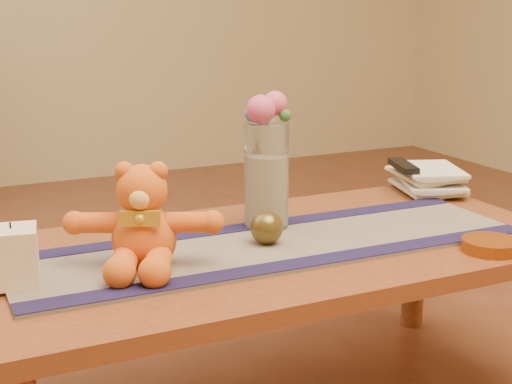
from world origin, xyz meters
name	(u,v)px	position (x,y,z in m)	size (l,w,h in m)	color
coffee_table_top	(275,251)	(0.00, 0.00, 0.43)	(1.40, 0.70, 0.04)	#602D17
table_leg_br	(414,263)	(0.64, 0.29, 0.21)	(0.07, 0.07, 0.41)	#602D17
persian_runner	(273,245)	(-0.02, -0.02, 0.45)	(1.20, 0.35, 0.01)	#1D1740
runner_border_near	(303,263)	(-0.02, -0.17, 0.46)	(1.20, 0.06, 0.00)	#161236
runner_border_far	(247,227)	(-0.02, 0.12, 0.46)	(1.20, 0.06, 0.00)	#161236
teddy_bear	(143,217)	(-0.33, -0.03, 0.56)	(0.31, 0.26, 0.21)	#D85E1B
pillar_candle	(13,256)	(-0.59, -0.03, 0.52)	(0.10, 0.10, 0.11)	beige
candle_wick	(10,225)	(-0.59, -0.03, 0.58)	(0.00, 0.00, 0.01)	black
glass_vase	(266,175)	(0.03, 0.11, 0.59)	(0.11, 0.11, 0.26)	silver
potpourri_fill	(266,191)	(0.03, 0.11, 0.55)	(0.09, 0.09, 0.18)	beige
rose_left	(261,109)	(0.01, 0.10, 0.75)	(0.07, 0.07, 0.07)	#CF4976
rose_right	(275,103)	(0.06, 0.11, 0.76)	(0.06, 0.06, 0.06)	#CF4976
blue_flower_back	(264,109)	(0.04, 0.14, 0.75)	(0.04, 0.04, 0.04)	#4F69AC
blue_flower_side	(252,114)	(0.00, 0.13, 0.74)	(0.04, 0.04, 0.04)	#4F69AC
leaf_sprig	(285,115)	(0.07, 0.09, 0.74)	(0.03, 0.03, 0.03)	#33662D
bronze_ball	(267,227)	(-0.03, -0.01, 0.50)	(0.08, 0.08, 0.08)	#50411A
book_bottom	(401,190)	(0.55, 0.26, 0.46)	(0.17, 0.22, 0.02)	beige
book_lower	(403,184)	(0.55, 0.25, 0.48)	(0.16, 0.22, 0.02)	beige
book_upper	(399,177)	(0.54, 0.26, 0.50)	(0.17, 0.22, 0.02)	beige
book_top	(403,171)	(0.55, 0.25, 0.52)	(0.16, 0.22, 0.02)	beige
tv_remote	(403,166)	(0.55, 0.25, 0.54)	(0.04, 0.16, 0.02)	black
amber_dish	(490,245)	(0.41, -0.26, 0.46)	(0.13, 0.13, 0.03)	#BF5914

